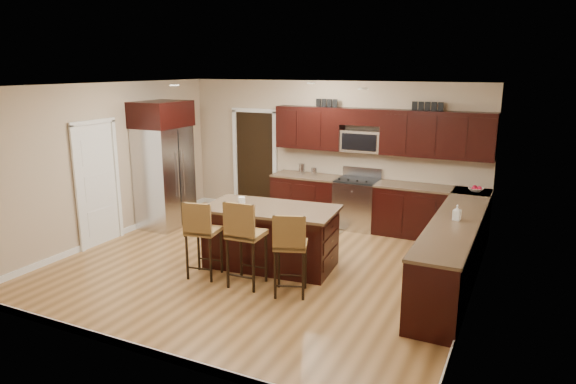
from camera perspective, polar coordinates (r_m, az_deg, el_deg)
The scene contains 23 objects.
floor at distance 7.93m, azimuth -2.83°, elevation -8.14°, with size 6.00×6.00×0.00m, color #A0713F.
ceiling at distance 7.36m, azimuth -3.09°, elevation 11.76°, with size 6.00×6.00×0.00m, color silver.
wall_back at distance 9.99m, azimuth 4.65°, elevation 4.47°, with size 6.00×6.00×0.00m, color tan.
wall_left at distance 9.32m, azimuth -19.38°, elevation 3.07°, with size 5.50×5.50×0.00m, color tan.
wall_right at distance 6.67m, azimuth 20.32°, elevation -1.04°, with size 5.50×5.50×0.00m, color tan.
base_cabinets at distance 8.44m, azimuth 13.41°, elevation -3.82°, with size 4.02×3.96×0.92m.
upper_cabinets at distance 9.44m, azimuth 10.30°, elevation 6.76°, with size 4.00×0.33×0.80m.
range at distance 9.67m, azimuth 7.67°, elevation -1.24°, with size 0.76×0.64×1.11m.
microwave at distance 9.59m, azimuth 8.18°, elevation 5.62°, with size 0.76×0.31×0.40m, color silver.
doorway at distance 10.72m, azimuth -3.67°, elevation 3.39°, with size 0.85×0.03×2.06m, color black.
pantry_door at distance 9.17m, azimuth -20.44°, elevation 0.70°, with size 0.03×0.80×2.04m, color white.
letter_decor at distance 9.43m, azimuth 9.57°, elevation 9.56°, with size 2.20×0.03×0.15m, color black, non-canonical shape.
island at distance 7.78m, azimuth -1.90°, elevation -5.17°, with size 2.06×1.22×0.92m.
stool_left at distance 7.34m, azimuth -9.61°, elevation -4.25°, with size 0.49×0.49×1.14m.
stool_mid at distance 6.95m, azimuth -4.91°, elevation -4.67°, with size 0.48×0.48×1.22m.
stool_right at distance 6.67m, azimuth 0.23°, elevation -5.90°, with size 0.54×0.54×1.14m.
refrigerator at distance 9.82m, azimuth -13.64°, elevation 3.10°, with size 0.79×1.00×2.35m.
floor_mat at distance 9.42m, azimuth 2.98°, elevation -4.50°, with size 0.89×0.59×0.01m, color brown.
fruit_bowl at distance 9.15m, azimuth 20.15°, elevation 0.26°, with size 0.25×0.25×0.06m, color silver.
soap_bottle at distance 7.34m, azimuth 18.26°, elevation -2.18°, with size 0.10×0.10×0.21m, color #B2B2B2.
canister_tall at distance 9.94m, azimuth 1.56°, elevation 2.56°, with size 0.12×0.12×0.21m, color silver.
canister_short at distance 9.85m, azimuth 2.92°, elevation 2.27°, with size 0.11×0.11×0.15m, color silver.
island_jar at distance 7.86m, azimuth -5.17°, elevation -0.92°, with size 0.10×0.10×0.10m, color white.
Camera 1 is at (3.54, -6.45, 2.95)m, focal length 32.00 mm.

